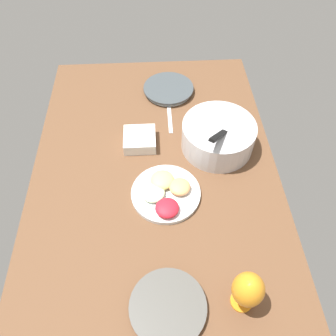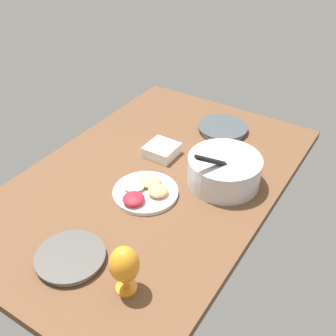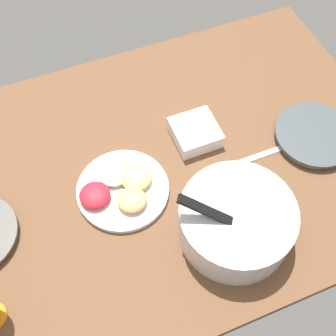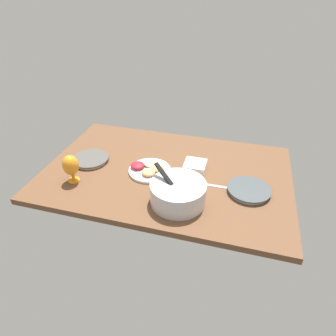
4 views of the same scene
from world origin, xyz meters
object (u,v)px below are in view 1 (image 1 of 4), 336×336
Objects in this scene: mixing_bowl at (218,135)px; fruit_platter at (166,192)px; hurricane_glass_orange at (248,290)px; dinner_plate_left at (168,89)px; dinner_plate_right at (168,307)px; square_bowl_white at (140,139)px.

mixing_bowl is 1.14× the size of fruit_platter.
hurricane_glass_orange is (67.72, -1.67, 4.50)cm from mixing_bowl.
dinner_plate_right is at bearing -3.27° from dinner_plate_left.
fruit_platter is 30.27cm from square_bowl_white.
mixing_bowl reaches higher than square_bowl_white.
fruit_platter is at bearing 178.07° from dinner_plate_right.
square_bowl_white is at bearing -173.10° from dinner_plate_right.
fruit_platter reaches higher than dinner_plate_right.
mixing_bowl is 34.66cm from square_bowl_white.
hurricane_glass_orange is (-0.83, 23.91, 10.06)cm from dinner_plate_right.
hurricane_glass_orange reaches higher than square_bowl_white.
hurricane_glass_orange is at bearing 24.65° from square_bowl_white.
dinner_plate_left is at bearing -170.53° from hurricane_glass_orange.
mixing_bowl is 35.21cm from fruit_platter.
mixing_bowl is (38.89, 19.45, 5.41)cm from dinner_plate_left.
fruit_platter is at bearing -4.17° from dinner_plate_left.
hurricane_glass_orange is at bearing -1.41° from mixing_bowl.
square_bowl_white is (-71.04, -32.60, -8.47)cm from hurricane_glass_orange.
dinner_plate_right is 0.90× the size of fruit_platter.
dinner_plate_right is at bearing -20.47° from mixing_bowl.
mixing_bowl is 67.89cm from hurricane_glass_orange.
fruit_platter reaches higher than square_bowl_white.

